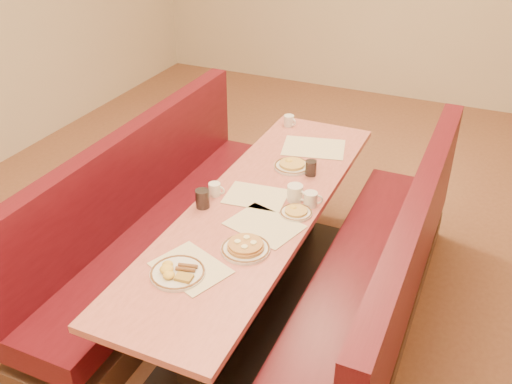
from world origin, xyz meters
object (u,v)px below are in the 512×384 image
at_px(soda_tumbler_mid, 311,168).
at_px(coffee_mug_c, 311,199).
at_px(coffee_mug_b, 215,189).
at_px(booth_left, 158,229).
at_px(eggs_plate, 177,272).
at_px(soda_tumbler_near, 202,199).
at_px(booth_right, 376,289).
at_px(pancake_plate, 246,247).
at_px(diner_table, 259,255).
at_px(coffee_mug_a, 296,193).
at_px(coffee_mug_d, 289,121).

bearing_deg(soda_tumbler_mid, coffee_mug_c, -70.44).
bearing_deg(soda_tumbler_mid, coffee_mug_b, -133.26).
distance_m(booth_left, coffee_mug_b, 0.63).
relative_size(eggs_plate, soda_tumbler_near, 2.43).
height_order(booth_right, pancake_plate, booth_right).
xyz_separation_m(booth_right, coffee_mug_c, (-0.45, 0.10, 0.43)).
relative_size(eggs_plate, coffee_mug_c, 2.41).
bearing_deg(diner_table, booth_left, 180.00).
xyz_separation_m(booth_left, coffee_mug_a, (0.91, 0.12, 0.44)).
relative_size(pancake_plate, coffee_mug_c, 2.28).
height_order(coffee_mug_a, coffee_mug_c, coffee_mug_a).
distance_m(diner_table, eggs_plate, 0.86).
bearing_deg(booth_left, pancake_plate, -27.41).
height_order(eggs_plate, coffee_mug_d, coffee_mug_d).
distance_m(diner_table, booth_left, 0.73).
xyz_separation_m(pancake_plate, soda_tumbler_near, (-0.40, 0.28, 0.04)).
relative_size(eggs_plate, coffee_mug_a, 2.07).
height_order(eggs_plate, soda_tumbler_mid, soda_tumbler_mid).
bearing_deg(coffee_mug_d, coffee_mug_c, -41.52).
height_order(booth_left, soda_tumbler_mid, booth_left).
relative_size(booth_left, soda_tumbler_mid, 25.49).
xyz_separation_m(diner_table, coffee_mug_b, (-0.28, -0.02, 0.42)).
xyz_separation_m(diner_table, coffee_mug_a, (0.18, 0.12, 0.43)).
height_order(coffee_mug_c, soda_tumbler_near, soda_tumbler_near).
xyz_separation_m(pancake_plate, coffee_mug_b, (-0.40, 0.43, 0.02)).
xyz_separation_m(diner_table, eggs_plate, (-0.10, -0.76, 0.39)).
xyz_separation_m(booth_left, soda_tumbler_near, (0.45, -0.16, 0.44)).
height_order(diner_table, soda_tumbler_near, soda_tumbler_near).
xyz_separation_m(booth_left, booth_right, (1.46, 0.00, 0.00)).
bearing_deg(soda_tumbler_near, coffee_mug_b, 88.82).
bearing_deg(diner_table, coffee_mug_a, 33.24).
xyz_separation_m(eggs_plate, coffee_mug_c, (0.38, 0.86, 0.03)).
relative_size(coffee_mug_a, soda_tumbler_near, 1.17).
bearing_deg(coffee_mug_b, booth_left, 174.57).
height_order(coffee_mug_b, coffee_mug_c, coffee_mug_c).
relative_size(booth_right, coffee_mug_a, 19.27).
distance_m(eggs_plate, coffee_mug_c, 0.94).
bearing_deg(pancake_plate, coffee_mug_d, 103.13).
bearing_deg(diner_table, coffee_mug_d, 102.21).
distance_m(pancake_plate, coffee_mug_d, 1.58).
relative_size(diner_table, booth_right, 1.00).
bearing_deg(coffee_mug_c, soda_tumbler_mid, 92.63).
bearing_deg(eggs_plate, coffee_mug_b, 103.55).
height_order(pancake_plate, coffee_mug_d, coffee_mug_d).
bearing_deg(pancake_plate, coffee_mug_a, 83.95).
relative_size(diner_table, coffee_mug_a, 19.27).
height_order(booth_left, eggs_plate, booth_left).
height_order(pancake_plate, coffee_mug_b, coffee_mug_b).
distance_m(coffee_mug_a, coffee_mug_c, 0.10).
relative_size(coffee_mug_d, soda_tumbler_near, 0.94).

